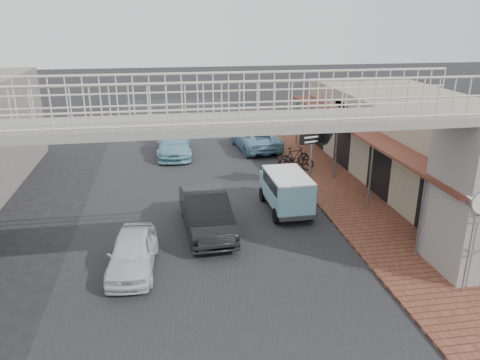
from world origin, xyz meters
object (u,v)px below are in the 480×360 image
object	(u,v)px
angkot_van	(286,187)
arrow_sign	(327,133)
angkot_curb	(255,138)
street_clock	(480,206)
angkot_far	(174,143)
dark_sedan	(206,212)
motorcycle_far	(294,157)
white_hatchback	(133,252)
motorcycle_near	(296,161)

from	to	relation	value
angkot_van	arrow_sign	size ratio (longest dim) A/B	1.07
angkot_curb	street_clock	distance (m)	16.88
angkot_far	arrow_sign	xyz separation A→B (m)	(6.89, -6.89, 2.05)
dark_sedan	motorcycle_far	world-z (taller)	dark_sedan
dark_sedan	angkot_far	xyz separation A→B (m)	(-0.91, 10.64, -0.08)
white_hatchback	angkot_curb	size ratio (longest dim) A/B	0.73
angkot_curb	motorcycle_near	xyz separation A→B (m)	(1.22, -4.79, -0.08)
arrow_sign	angkot_curb	bearing A→B (deg)	90.02
dark_sedan	motorcycle_near	bearing A→B (deg)	46.59
white_hatchback	angkot_curb	distance (m)	15.18
angkot_far	white_hatchback	bearing A→B (deg)	-96.39
street_clock	white_hatchback	bearing A→B (deg)	167.64
white_hatchback	street_clock	world-z (taller)	street_clock
angkot_van	arrow_sign	xyz separation A→B (m)	(2.50, 2.35, 1.66)
dark_sedan	motorcycle_far	size ratio (longest dim) A/B	2.56
motorcycle_near	white_hatchback	bearing A→B (deg)	146.15
white_hatchback	angkot_van	world-z (taller)	angkot_van
motorcycle_near	arrow_sign	xyz separation A→B (m)	(0.68, -2.59, 2.13)
angkot_curb	angkot_far	xyz separation A→B (m)	(-4.99, -0.49, 0.00)
angkot_van	motorcycle_near	xyz separation A→B (m)	(1.82, 4.94, -0.47)
angkot_far	motorcycle_near	bearing A→B (deg)	-33.64
dark_sedan	angkot_van	size ratio (longest dim) A/B	1.34
angkot_van	motorcycle_far	distance (m)	5.89
angkot_far	angkot_curb	bearing A→B (deg)	6.68
angkot_far	motorcycle_far	size ratio (longest dim) A/B	2.60
arrow_sign	angkot_far	bearing A→B (deg)	120.55
motorcycle_near	angkot_van	bearing A→B (deg)	167.94
motorcycle_near	motorcycle_far	xyz separation A→B (m)	(0.11, 0.61, 0.04)
angkot_curb	angkot_van	bearing A→B (deg)	81.19
angkot_curb	motorcycle_far	distance (m)	4.39
angkot_far	arrow_sign	world-z (taller)	arrow_sign
angkot_far	motorcycle_far	world-z (taller)	angkot_far
angkot_curb	motorcycle_near	bearing A→B (deg)	98.99
dark_sedan	motorcycle_far	xyz separation A→B (m)	(5.41, 6.94, -0.12)
motorcycle_near	angkot_curb	bearing A→B (deg)	22.44
motorcycle_near	arrow_sign	world-z (taller)	arrow_sign
street_clock	arrow_sign	world-z (taller)	arrow_sign
angkot_van	motorcycle_far	world-z (taller)	angkot_van
arrow_sign	motorcycle_far	bearing A→B (deg)	85.78
dark_sedan	arrow_sign	size ratio (longest dim) A/B	1.43
angkot_curb	motorcycle_far	size ratio (longest dim) A/B	2.70
dark_sedan	street_clock	distance (m)	9.27
motorcycle_far	arrow_sign	size ratio (longest dim) A/B	0.56
dark_sedan	angkot_far	world-z (taller)	dark_sedan
white_hatchback	arrow_sign	distance (m)	10.85
motorcycle_far	street_clock	world-z (taller)	street_clock
angkot_curb	arrow_sign	xyz separation A→B (m)	(1.91, -7.38, 2.05)
angkot_curb	arrow_sign	size ratio (longest dim) A/B	1.51
white_hatchback	street_clock	bearing A→B (deg)	-11.62
dark_sedan	angkot_van	bearing A→B (deg)	18.28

